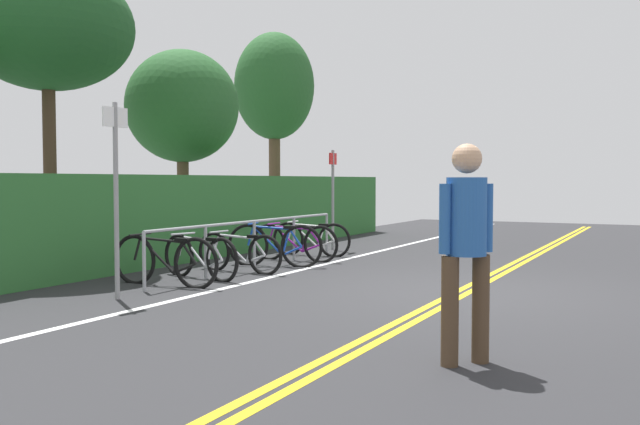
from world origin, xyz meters
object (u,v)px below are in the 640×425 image
object	(u,v)px
bicycle_4	(295,243)
tree_far_right	(182,107)
sign_post_near	(116,182)
bicycle_0	(165,261)
tree_extra	(274,88)
bicycle_3	(275,245)
tree_mid	(47,28)
bike_rack	(254,233)
bicycle_5	(311,239)
bicycle_2	(239,253)
sign_post_far	(333,190)
bicycle_1	(200,257)
pedestrian	(466,237)

from	to	relation	value
bicycle_4	tree_far_right	xyz separation A→B (m)	(0.82, 3.22, 2.71)
bicycle_4	sign_post_near	bearing A→B (deg)	-179.10
bicycle_0	tree_extra	bearing A→B (deg)	21.89
bicycle_3	tree_mid	bearing A→B (deg)	120.07
bike_rack	tree_extra	size ratio (longest dim) A/B	0.98
tree_extra	bike_rack	bearing A→B (deg)	-151.34
sign_post_near	tree_mid	xyz separation A→B (m)	(1.82, 3.24, 2.56)
bicycle_5	tree_extra	xyz separation A→B (m)	(4.46, 3.54, 3.69)
tree_mid	tree_far_right	size ratio (longest dim) A/B	1.20
bicycle_0	bicycle_2	xyz separation A→B (m)	(1.66, -0.12, -0.04)
bicycle_4	tree_mid	world-z (taller)	tree_mid
bicycle_2	sign_post_near	size ratio (longest dim) A/B	0.69
sign_post_far	bicycle_5	bearing A→B (deg)	-174.79
bicycle_1	tree_mid	distance (m)	4.78
tree_extra	bicycle_2	bearing A→B (deg)	-152.86
bicycle_1	pedestrian	xyz separation A→B (m)	(-2.89, -4.84, 0.70)
tree_extra	pedestrian	bearing A→B (deg)	-142.43
bike_rack	tree_far_right	xyz separation A→B (m)	(2.11, 3.18, 2.44)
bicycle_4	tree_mid	bearing A→B (deg)	130.92
tree_far_right	tree_extra	xyz separation A→B (m)	(4.55, 0.46, 0.97)
bicycle_2	pedestrian	size ratio (longest dim) A/B	0.95
bicycle_4	pedestrian	distance (m)	7.30
bicycle_4	sign_post_far	world-z (taller)	sign_post_far
bicycle_2	tree_far_right	distance (m)	4.93
bicycle_3	bicycle_5	distance (m)	1.77
bike_rack	sign_post_far	xyz separation A→B (m)	(3.37, 0.21, 0.68)
bicycle_5	sign_post_far	size ratio (longest dim) A/B	0.79
bicycle_0	tree_extra	distance (m)	10.16
bicycle_3	sign_post_near	world-z (taller)	sign_post_near
bicycle_0	sign_post_far	world-z (taller)	sign_post_far
bicycle_1	tree_far_right	xyz separation A→B (m)	(3.46, 3.08, 2.71)
bike_rack	tree_extra	xyz separation A→B (m)	(6.66, 3.64, 3.41)
bicycle_1	bike_rack	bearing A→B (deg)	-4.14
tree_mid	tree_far_right	bearing A→B (deg)	0.80
sign_post_far	sign_post_near	bearing A→B (deg)	-177.29
bicycle_2	bicycle_3	bearing A→B (deg)	-7.10
bicycle_5	tree_extra	size ratio (longest dim) A/B	0.30
bicycle_5	pedestrian	xyz separation A→B (m)	(-6.43, -4.85, 0.70)
bicycle_4	tree_extra	xyz separation A→B (m)	(5.36, 3.67, 3.68)
bicycle_5	sign_post_near	bearing A→B (deg)	-177.83
bicycle_2	tree_mid	world-z (taller)	tree_mid
bicycle_5	tree_mid	world-z (taller)	tree_mid
tree_far_right	bicycle_5	bearing A→B (deg)	-88.47
bicycle_5	bicycle_1	bearing A→B (deg)	-179.93
bicycle_0	bicycle_4	xyz separation A→B (m)	(3.43, -0.14, -0.02)
sign_post_near	sign_post_far	world-z (taller)	sign_post_near
bicycle_1	bicycle_4	distance (m)	2.64
bicycle_2	bike_rack	bearing A→B (deg)	1.86
bicycle_1	pedestrian	size ratio (longest dim) A/B	0.92
bicycle_0	bicycle_2	bearing A→B (deg)	-4.18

